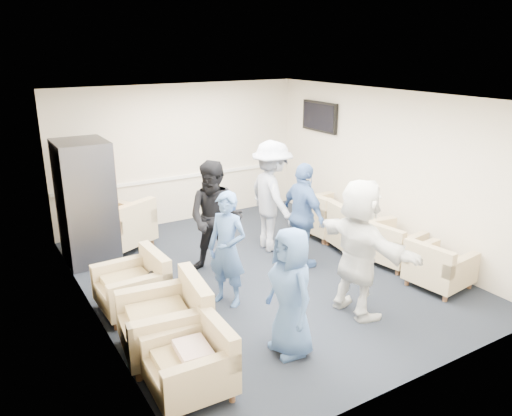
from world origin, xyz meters
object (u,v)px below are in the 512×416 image
armchair_right_midnear (392,247)px  person_back_left (216,219)px  armchair_right_midfar (355,230)px  armchair_right_far (324,216)px  armchair_left_mid (170,323)px  person_mid_left (227,249)px  person_mid_right (303,216)px  vending_machine (86,202)px  person_back_right (272,197)px  person_front_right (359,248)px  armchair_right_near (438,268)px  armchair_left_near (194,365)px  armchair_corner (122,228)px  armchair_left_far (136,287)px  person_front_left (291,292)px

armchair_right_midnear → person_back_left: (-2.55, 1.17, 0.58)m
armchair_right_midfar → armchair_right_far: bearing=7.8°
armchair_left_mid → person_mid_left: 1.37m
person_mid_right → person_mid_left: bearing=104.6°
vending_machine → person_mid_right: vending_machine is taller
person_back_right → person_mid_right: person_back_right is taller
armchair_left_mid → armchair_right_midnear: armchair_left_mid is taller
vending_machine → person_front_right: size_ratio=1.08×
armchair_right_midfar → vending_machine: (-3.98, 1.95, 0.63)m
armchair_right_near → armchair_right_midfar: 1.71m
armchair_left_near → armchair_left_mid: 0.80m
armchair_right_midnear → person_mid_left: size_ratio=0.55×
armchair_left_mid → armchair_corner: (0.45, 3.32, 0.00)m
armchair_left_far → person_back_right: size_ratio=0.45×
person_front_left → person_back_right: bearing=154.2°
armchair_left_far → armchair_corner: bearing=166.0°
armchair_right_midfar → armchair_right_far: size_ratio=1.08×
armchair_corner → person_front_right: bearing=92.8°
person_back_left → armchair_right_far: bearing=51.3°
armchair_left_mid → person_mid_right: (2.70, 1.13, 0.47)m
armchair_right_midnear → armchair_left_near: bearing=97.8°
armchair_left_far → person_front_right: bearing=55.5°
armchair_left_near → armchair_left_far: size_ratio=0.95×
armchair_corner → vending_machine: size_ratio=0.63×
armchair_left_near → person_front_left: person_front_left is taller
person_front_left → armchair_left_near: bearing=-82.7°
person_back_left → person_front_right: person_front_right is taller
person_mid_left → person_mid_right: size_ratio=0.94×
armchair_left_near → armchair_corner: size_ratio=0.65×
vending_machine → armchair_right_near: bearing=-42.2°
person_front_left → person_back_right: person_back_right is taller
armchair_right_midfar → person_back_right: person_back_right is taller
person_mid_left → person_mid_right: (1.58, 0.45, 0.05)m
armchair_right_midfar → vending_machine: vending_machine is taller
armchair_right_midnear → person_back_left: 2.86m
person_back_right → person_front_right: (-0.24, -2.40, -0.03)m
armchair_left_far → person_front_left: bearing=31.2°
armchair_right_midfar → vending_machine: 4.48m
armchair_left_near → vending_machine: 4.00m
armchair_left_mid → person_mid_left: bearing=128.9°
armchair_right_midnear → armchair_corner: (-3.51, 2.89, 0.07)m
person_mid_right → person_back_left: bearing=68.3°
person_back_left → person_back_right: person_back_right is taller
person_back_right → armchair_left_far: bearing=112.7°
armchair_right_midnear → armchair_corner: armchair_corner is taller
armchair_corner → person_front_right: 4.27m
armchair_left_mid → armchair_left_far: 1.15m
armchair_left_near → armchair_left_far: 1.94m
person_back_right → armchair_right_midfar: bearing=-118.0°
armchair_corner → person_mid_right: 3.17m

